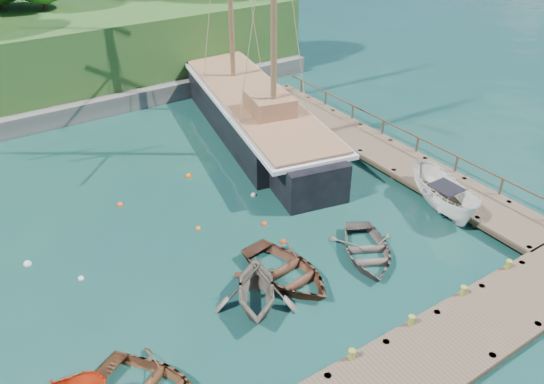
{
  "coord_description": "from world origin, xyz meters",
  "views": [
    {
      "loc": [
        -10.57,
        -14.34,
        15.73
      ],
      "look_at": [
        1.68,
        4.07,
        2.0
      ],
      "focal_mm": 35.0,
      "sensor_mm": 36.0,
      "label": 1
    }
  ],
  "objects": [
    {
      "name": "mooring_buoy_7",
      "position": [
        1.34,
        2.57,
        0.0
      ],
      "size": [
        0.3,
        0.3,
        0.3
      ],
      "primitive_type": "sphere",
      "color": "red",
      "rests_on": "ground"
    },
    {
      "name": "bollard_3",
      "position": [
        5.0,
        -5.1,
        0.0
      ],
      "size": [
        0.26,
        0.26,
        0.45
      ],
      "primitive_type": "cylinder",
      "color": "olive",
      "rests_on": "ground"
    },
    {
      "name": "mooring_buoy_1",
      "position": [
        -1.62,
        5.86,
        0.0
      ],
      "size": [
        0.29,
        0.29,
        0.29
      ],
      "primitive_type": "sphere",
      "color": "orange",
      "rests_on": "ground"
    },
    {
      "name": "mooring_buoy_5",
      "position": [
        0.32,
        10.94,
        0.0
      ],
      "size": [
        0.35,
        0.35,
        0.35
      ],
      "primitive_type": "sphere",
      "color": "#F76602",
      "rests_on": "ground"
    },
    {
      "name": "mooring_buoy_6",
      "position": [
        -9.45,
        7.72,
        0.0
      ],
      "size": [
        0.37,
        0.37,
        0.37
      ],
      "primitive_type": "sphere",
      "color": "silver",
      "rests_on": "ground"
    },
    {
      "name": "rowboat_2",
      "position": [
        -0.04,
        0.32,
        0.0
      ],
      "size": [
        4.12,
        5.28,
        1.0
      ],
      "primitive_type": "imported",
      "rotation": [
        0.0,
        0.0,
        0.15
      ],
      "color": "#4F2E1E",
      "rests_on": "ground"
    },
    {
      "name": "rowboat_1",
      "position": [
        -2.04,
        -0.32,
        0.0
      ],
      "size": [
        4.97,
        5.16,
        2.09
      ],
      "primitive_type": "imported",
      "rotation": [
        0.0,
        0.0,
        -0.54
      ],
      "color": "#6A6255",
      "rests_on": "ground"
    },
    {
      "name": "schooner",
      "position": [
        6.85,
        14.28,
        1.12
      ],
      "size": [
        9.06,
        27.37,
        20.27
      ],
      "rotation": [
        0.0,
        0.0,
        -0.21
      ],
      "color": "black",
      "rests_on": "ground"
    },
    {
      "name": "ground",
      "position": [
        0.0,
        0.0,
        0.0
      ],
      "size": [
        160.0,
        160.0,
        0.0
      ],
      "primitive_type": "plane",
      "color": "#143B30",
      "rests_on": "ground"
    },
    {
      "name": "mooring_buoy_0",
      "position": [
        -7.69,
        5.34,
        0.0
      ],
      "size": [
        0.28,
        0.28,
        0.28
      ],
      "primitive_type": "sphere",
      "color": "silver",
      "rests_on": "ground"
    },
    {
      "name": "bollard_2",
      "position": [
        2.0,
        -5.1,
        0.0
      ],
      "size": [
        0.26,
        0.26,
        0.45
      ],
      "primitive_type": "cylinder",
      "color": "olive",
      "rests_on": "ground"
    },
    {
      "name": "dock_east",
      "position": [
        11.5,
        7.0,
        0.43
      ],
      "size": [
        3.2,
        24.0,
        1.1
      ],
      "color": "#4F4030",
      "rests_on": "ground"
    },
    {
      "name": "mooring_buoy_4",
      "position": [
        -4.15,
        10.17,
        0.0
      ],
      "size": [
        0.36,
        0.36,
        0.36
      ],
      "primitive_type": "sphere",
      "color": "#DD4517",
      "rests_on": "ground"
    },
    {
      "name": "bollard_4",
      "position": [
        8.0,
        -5.1,
        0.0
      ],
      "size": [
        0.26,
        0.26,
        0.45
      ],
      "primitive_type": "cylinder",
      "color": "olive",
      "rests_on": "ground"
    },
    {
      "name": "mooring_buoy_3",
      "position": [
        2.4,
        7.02,
        0.0
      ],
      "size": [
        0.3,
        0.3,
        0.3
      ],
      "primitive_type": "sphere",
      "color": "silver",
      "rests_on": "ground"
    },
    {
      "name": "mooring_buoy_2",
      "position": [
        1.4,
        4.35,
        0.0
      ],
      "size": [
        0.3,
        0.3,
        0.3
      ],
      "primitive_type": "sphere",
      "color": "#E53D0C",
      "rests_on": "ground"
    },
    {
      "name": "bollard_1",
      "position": [
        -1.0,
        -5.1,
        0.0
      ],
      "size": [
        0.26,
        0.26,
        0.45
      ],
      "primitive_type": "cylinder",
      "color": "olive",
      "rests_on": "ground"
    },
    {
      "name": "cabin_boat_white",
      "position": [
        10.0,
        0.22,
        0.0
      ],
      "size": [
        3.6,
        5.7,
        2.06
      ],
      "primitive_type": "imported",
      "rotation": [
        0.0,
        0.0,
        -0.32
      ],
      "color": "silver",
      "rests_on": "ground"
    },
    {
      "name": "dock_near",
      "position": [
        2.0,
        -6.5,
        0.43
      ],
      "size": [
        20.0,
        3.2,
        1.1
      ],
      "color": "#4F4030",
      "rests_on": "ground"
    },
    {
      "name": "rowboat_3",
      "position": [
        3.98,
        -0.5,
        0.0
      ],
      "size": [
        4.87,
        5.38,
        0.91
      ],
      "primitive_type": "imported",
      "rotation": [
        0.0,
        0.0,
        -0.5
      ],
      "color": "#5E544D",
      "rests_on": "ground"
    }
  ]
}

